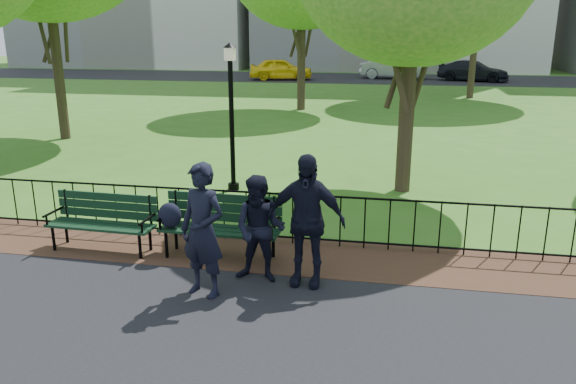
% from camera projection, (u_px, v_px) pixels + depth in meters
% --- Properties ---
extents(ground, '(120.00, 120.00, 0.00)m').
position_uv_depth(ground, '(225.00, 294.00, 7.76)').
color(ground, '#346C1C').
extents(dirt_strip, '(60.00, 1.60, 0.01)m').
position_uv_depth(dirt_strip, '(251.00, 252.00, 9.17)').
color(dirt_strip, '#3B2518').
rests_on(dirt_strip, ground).
extents(far_street, '(70.00, 9.00, 0.01)m').
position_uv_depth(far_street, '(364.00, 78.00, 40.77)').
color(far_street, black).
rests_on(far_street, ground).
extents(iron_fence, '(24.06, 0.06, 1.00)m').
position_uv_depth(iron_fence, '(258.00, 214.00, 9.50)').
color(iron_fence, black).
rests_on(iron_fence, ground).
extents(park_bench_main, '(1.93, 0.65, 1.08)m').
position_uv_depth(park_bench_main, '(205.00, 218.00, 8.86)').
color(park_bench_main, black).
rests_on(park_bench_main, ground).
extents(park_bench_left_a, '(1.80, 0.62, 1.01)m').
position_uv_depth(park_bench_left_a, '(103.00, 216.00, 9.17)').
color(park_bench_left_a, black).
rests_on(park_bench_left_a, ground).
extents(lamppost, '(0.29, 0.29, 3.24)m').
position_uv_depth(lamppost, '(231.00, 112.00, 12.26)').
color(lamppost, black).
rests_on(lamppost, ground).
extents(person_left, '(0.78, 0.63, 1.84)m').
position_uv_depth(person_left, '(203.00, 231.00, 7.48)').
color(person_left, black).
rests_on(person_left, asphalt_path).
extents(person_mid, '(0.78, 0.44, 1.56)m').
position_uv_depth(person_mid, '(260.00, 229.00, 7.94)').
color(person_mid, black).
rests_on(person_mid, asphalt_path).
extents(person_right, '(1.14, 0.52, 1.90)m').
position_uv_depth(person_right, '(306.00, 220.00, 7.80)').
color(person_right, black).
rests_on(person_right, asphalt_path).
extents(taxi, '(4.66, 2.61, 1.50)m').
position_uv_depth(taxi, '(281.00, 69.00, 39.27)').
color(taxi, yellow).
rests_on(taxi, far_street).
extents(sedan_silver, '(4.77, 2.01, 1.53)m').
position_uv_depth(sedan_silver, '(393.00, 68.00, 40.10)').
color(sedan_silver, '#929599').
rests_on(sedan_silver, far_street).
extents(sedan_dark, '(5.10, 3.31, 1.37)m').
position_uv_depth(sedan_dark, '(473.00, 71.00, 38.41)').
color(sedan_dark, black).
rests_on(sedan_dark, far_street).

